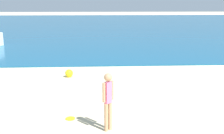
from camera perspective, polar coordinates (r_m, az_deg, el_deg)
The scene contains 4 objects.
water at distance 44.48m, azimuth -2.42°, elevation 8.80°, with size 160.00×60.00×0.06m, color #14567F.
person_standing at distance 7.25m, azimuth -0.82°, elevation -6.44°, with size 0.29×0.26×1.55m.
frisbee at distance 8.33m, azimuth -8.48°, elevation -10.34°, with size 0.27×0.27×0.03m, color yellow.
beach_ball at distance 12.78m, azimuth -8.74°, elevation -1.27°, with size 0.35×0.35×0.35m, color yellow.
Camera 1 is at (-0.61, -1.39, 3.30)m, focal length 44.90 mm.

